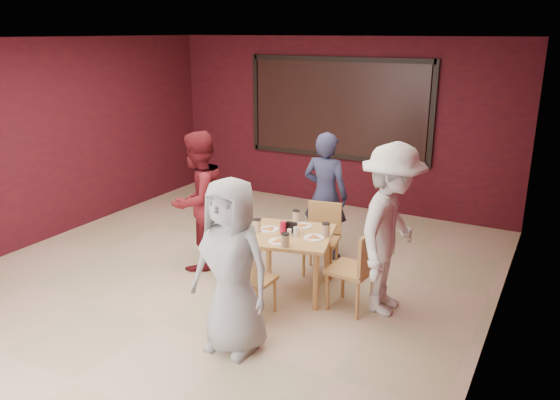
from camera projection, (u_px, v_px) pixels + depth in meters
The scene contains 11 objects.
floor at pixel (221, 281), 6.55m from camera, with size 7.00×7.00×0.00m, color tan.
window_blinds at pixel (337, 109), 8.95m from camera, with size 3.00×0.02×1.50m, color black.
dining_table at pixel (291, 241), 6.11m from camera, with size 1.09×1.09×0.86m.
chair_front at pixel (250, 277), 5.59m from camera, with size 0.41×0.41×0.82m.
chair_back at pixel (322, 234), 6.71m from camera, with size 0.49×0.49×0.86m.
chair_left at pixel (237, 242), 6.53m from camera, with size 0.47×0.47×0.81m.
chair_right at pixel (357, 266), 5.73m from camera, with size 0.48×0.48×0.91m.
diner_front at pixel (232, 267), 4.94m from camera, with size 0.82×0.53×1.67m, color #9E9E9E.
diner_back at pixel (325, 196), 7.06m from camera, with size 0.61×0.40×1.67m, color #2C2E4E.
diner_left at pixel (198, 201), 6.73m from camera, with size 0.84×0.66×1.73m, color #5E1118.
diner_right at pixel (391, 230), 5.63m from camera, with size 1.18×0.68×1.82m, color white.
Camera 1 is at (3.47, -4.90, 2.88)m, focal length 35.00 mm.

